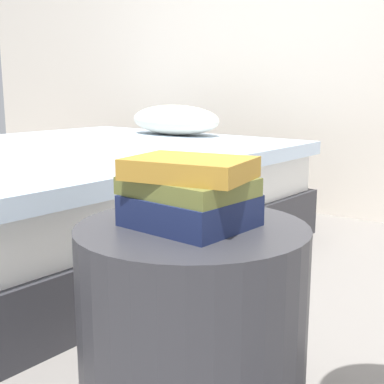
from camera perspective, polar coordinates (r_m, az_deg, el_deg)
bed at (r=2.33m, az=-14.66°, el=-0.81°), size 1.63×2.07×0.62m
side_table at (r=1.11m, az=0.00°, el=-14.85°), size 0.47×0.47×0.44m
book_navy at (r=1.02m, az=-0.39°, el=-2.09°), size 0.24×0.21×0.06m
book_olive at (r=1.02m, az=-0.56°, el=0.62°), size 0.25×0.20×0.04m
book_ochre at (r=1.00m, az=-0.45°, el=2.67°), size 0.26×0.20×0.04m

